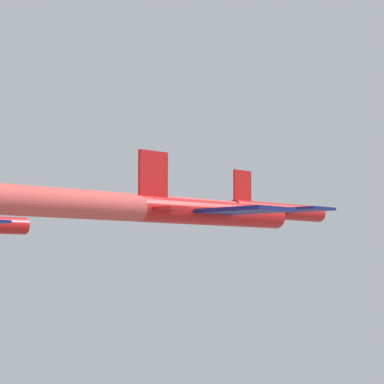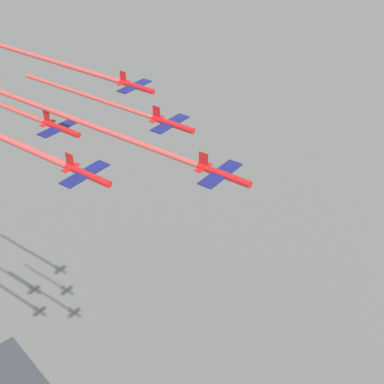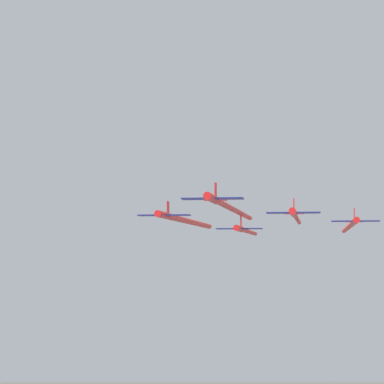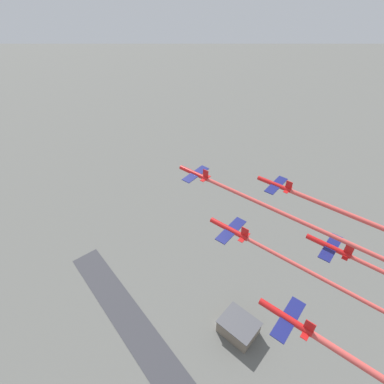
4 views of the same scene
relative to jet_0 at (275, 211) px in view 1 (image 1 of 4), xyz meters
The scene contains 2 objects.
jet_0 is the anchor object (origin of this frame).
jet_2 20.10m from the jet_0, 146.89° to the right, with size 8.88×8.35×2.97m.
Camera 1 is at (-69.10, 16.31, 174.93)m, focal length 85.00 mm.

